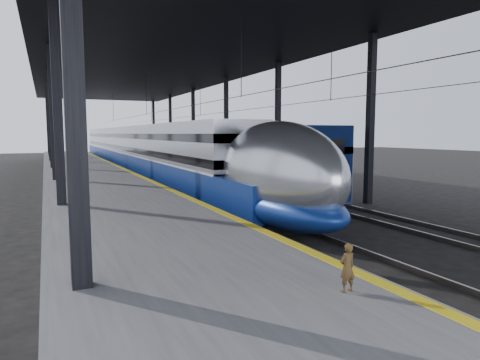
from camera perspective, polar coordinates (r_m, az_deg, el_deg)
ground at (r=15.01m, az=1.19°, el=-8.39°), size 160.00×160.00×0.00m
platform at (r=33.37m, az=-19.56°, el=0.21°), size 6.00×80.00×1.00m
yellow_strip at (r=33.67m, az=-14.84°, el=1.27°), size 0.30×80.00×0.01m
rails at (r=35.00m, az=-6.38°, el=0.10°), size 6.52×80.00×0.16m
canopy at (r=34.50m, az=-10.82°, el=15.00°), size 18.00×75.00×9.47m
tgv_train at (r=43.07m, az=-13.39°, el=3.77°), size 3.10×65.20×4.44m
second_train at (r=47.33m, az=-8.18°, el=4.16°), size 3.06×56.05×4.22m
child at (r=7.89m, az=14.10°, el=-11.26°), size 0.33×0.23×0.88m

